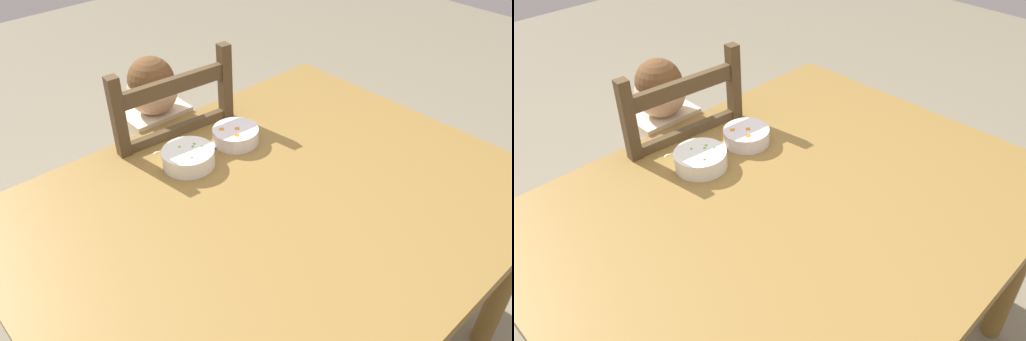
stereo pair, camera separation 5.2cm
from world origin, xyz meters
The scene contains 6 objects.
dining_table centered at (0.00, 0.00, 0.65)m, with size 1.40×1.09×0.74m.
dining_chair centered at (0.01, 0.59, 0.46)m, with size 0.45×0.45×1.00m.
child_figure centered at (0.02, 0.59, 0.62)m, with size 0.32×0.31×0.95m.
bowl_of_peas centered at (-0.07, 0.30, 0.76)m, with size 0.16×0.16×0.05m.
bowl_of_carrots centered at (0.11, 0.30, 0.76)m, with size 0.15×0.15×0.05m.
spoon centered at (0.07, 0.32, 0.74)m, with size 0.14×0.05×0.01m.
Camera 2 is at (-0.79, -0.71, 1.63)m, focal length 35.56 mm.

